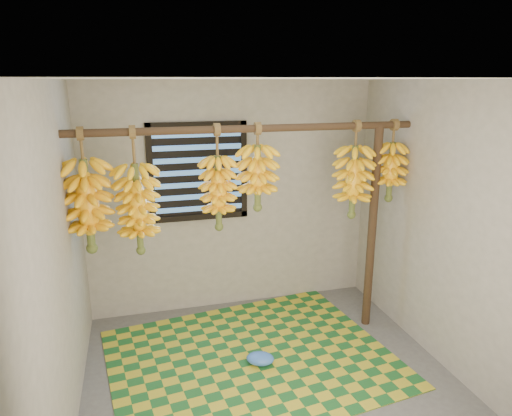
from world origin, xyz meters
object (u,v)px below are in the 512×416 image
object	(u,v)px
plastic_bag	(260,359)
banana_bunch_d	(257,178)
banana_bunch_a	(88,206)
banana_bunch_f	(391,172)
woven_mat	(251,358)
banana_bunch_b	(138,209)
banana_bunch_c	(218,193)
banana_bunch_e	(353,182)
support_post	(372,230)

from	to	relation	value
plastic_bag	banana_bunch_d	distance (m)	1.57
banana_bunch_a	plastic_bag	bearing A→B (deg)	-16.89
plastic_bag	banana_bunch_f	size ratio (longest dim) A/B	0.32
woven_mat	banana_bunch_b	xyz separation A→B (m)	(-0.88, 0.29, 1.37)
banana_bunch_a	banana_bunch_f	xyz separation A→B (m)	(2.70, 0.00, 0.14)
plastic_bag	banana_bunch_a	bearing A→B (deg)	163.11
banana_bunch_d	banana_bunch_f	size ratio (longest dim) A/B	0.99
banana_bunch_c	banana_bunch_e	size ratio (longest dim) A/B	1.01
support_post	banana_bunch_d	distance (m)	1.28
banana_bunch_b	banana_bunch_c	bearing A→B (deg)	0.00
banana_bunch_e	banana_bunch_f	bearing A→B (deg)	0.00
banana_bunch_f	woven_mat	bearing A→B (deg)	-168.41
banana_bunch_d	plastic_bag	bearing A→B (deg)	-101.89
banana_bunch_d	banana_bunch_b	bearing A→B (deg)	180.00
support_post	banana_bunch_b	distance (m)	2.20
banana_bunch_a	banana_bunch_f	world-z (taller)	same
banana_bunch_f	banana_bunch_a	bearing A→B (deg)	180.00
banana_bunch_a	banana_bunch_e	distance (m)	2.32
woven_mat	banana_bunch_c	size ratio (longest dim) A/B	2.65
woven_mat	banana_bunch_e	world-z (taller)	banana_bunch_e
support_post	banana_bunch_f	size ratio (longest dim) A/B	2.62
banana_bunch_b	banana_bunch_d	bearing A→B (deg)	0.00
woven_mat	banana_bunch_c	xyz separation A→B (m)	(-0.21, 0.29, 1.46)
banana_bunch_c	banana_bunch_d	bearing A→B (deg)	-0.00
woven_mat	banana_bunch_f	world-z (taller)	banana_bunch_f
banana_bunch_a	banana_bunch_e	world-z (taller)	same
banana_bunch_c	banana_bunch_f	world-z (taller)	same
plastic_bag	banana_bunch_a	world-z (taller)	banana_bunch_a
banana_bunch_e	banana_bunch_f	size ratio (longest dim) A/B	1.18
support_post	banana_bunch_b	world-z (taller)	banana_bunch_b
plastic_bag	banana_bunch_c	bearing A→B (deg)	123.27
banana_bunch_c	banana_bunch_d	xyz separation A→B (m)	(0.35, -0.00, 0.11)
banana_bunch_a	banana_bunch_f	distance (m)	2.70
banana_bunch_e	plastic_bag	bearing A→B (deg)	-158.19
support_post	banana_bunch_f	distance (m)	0.58
banana_bunch_b	banana_bunch_c	world-z (taller)	same
banana_bunch_a	banana_bunch_c	size ratio (longest dim) A/B	1.10
banana_bunch_c	banana_bunch_b	bearing A→B (deg)	-180.00
plastic_bag	banana_bunch_b	xyz separation A→B (m)	(-0.93, 0.40, 1.31)
banana_bunch_a	banana_bunch_c	world-z (taller)	same
woven_mat	banana_bunch_d	xyz separation A→B (m)	(0.14, 0.29, 1.57)
plastic_bag	banana_bunch_c	xyz separation A→B (m)	(-0.26, 0.40, 1.40)
banana_bunch_a	banana_bunch_d	size ratio (longest dim) A/B	1.32
support_post	banana_bunch_e	bearing A→B (deg)	180.00
support_post	banana_bunch_f	bearing A→B (deg)	0.00
plastic_bag	banana_bunch_b	distance (m)	1.66
banana_bunch_a	banana_bunch_c	xyz separation A→B (m)	(1.06, 0.00, 0.04)
banana_bunch_b	banana_bunch_f	xyz separation A→B (m)	(2.31, 0.00, 0.20)
woven_mat	banana_bunch_f	distance (m)	2.14
plastic_bag	woven_mat	bearing A→B (deg)	115.64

